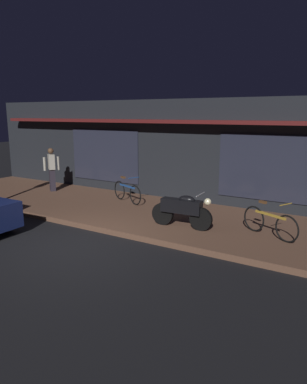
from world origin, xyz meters
TOP-DOWN VIEW (x-y plane):
  - ground_plane at (0.00, 0.00)m, footprint 60.00×60.00m
  - sidewalk_slab at (0.00, 3.00)m, footprint 18.00×4.00m
  - storefront_building at (0.00, 6.39)m, footprint 18.00×3.30m
  - motorcycle at (1.72, 2.16)m, footprint 1.70×0.55m
  - bicycle_parked at (3.87, 2.65)m, footprint 1.52×0.75m
  - bicycle_extra at (-1.20, 3.71)m, footprint 1.56×0.68m
  - person_photographer at (-4.76, 3.67)m, footprint 0.44×0.55m

SIDE VIEW (x-z plane):
  - ground_plane at x=0.00m, z-range 0.00..0.00m
  - sidewalk_slab at x=0.00m, z-range 0.00..0.15m
  - bicycle_parked at x=3.87m, z-range 0.05..0.96m
  - bicycle_extra at x=-1.20m, z-range 0.05..0.96m
  - motorcycle at x=1.72m, z-range 0.16..1.13m
  - person_photographer at x=-4.76m, z-range 0.19..1.86m
  - storefront_building at x=0.00m, z-range 0.00..3.60m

